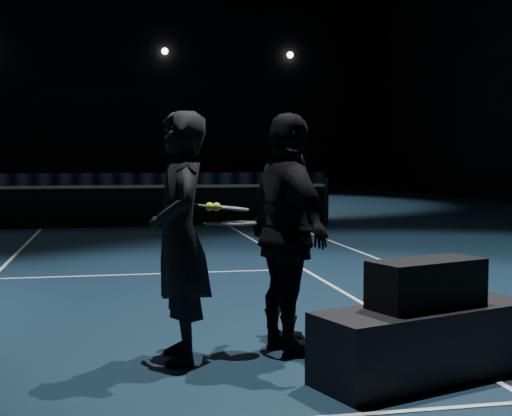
{
  "coord_description": "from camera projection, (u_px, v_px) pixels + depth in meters",
  "views": [
    {
      "loc": [
        1.53,
        -15.85,
        1.54
      ],
      "look_at": [
        2.61,
        -10.5,
        1.15
      ],
      "focal_mm": 50.0,
      "sensor_mm": 36.0,
      "label": 1
    }
  ],
  "objects": [
    {
      "name": "tennis_balls",
      "position": [
        213.0,
        205.0,
        5.4
      ],
      "size": [
        0.12,
        0.1,
        0.12
      ],
      "primitive_type": null,
      "color": "#C8E731",
      "rests_on": "racket_upper"
    },
    {
      "name": "racket_bag",
      "position": [
        427.0,
        283.0,
        4.96
      ],
      "size": [
        0.9,
        0.6,
        0.33
      ],
      "primitive_type": "cube",
      "rotation": [
        0.0,
        0.0,
        0.32
      ],
      "color": "black",
      "rests_on": "player_bench"
    },
    {
      "name": "sponsor_backdrop",
      "position": [
        76.0,
        184.0,
        30.43
      ],
      "size": [
        22.0,
        0.15,
        0.9
      ],
      "primitive_type": "cube",
      "color": "black",
      "rests_on": "floor"
    },
    {
      "name": "wall_back",
      "position": [
        77.0,
        82.0,
        32.55
      ],
      "size": [
        30.0,
        0.0,
        30.0
      ],
      "primitive_type": "plane",
      "rotation": [
        1.57,
        0.0,
        0.0
      ],
      "color": "black",
      "rests_on": "ground"
    },
    {
      "name": "net_post_right",
      "position": [
        326.0,
        201.0,
        16.53
      ],
      "size": [
        0.1,
        0.1,
        1.1
      ],
      "primitive_type": "cylinder",
      "color": "black",
      "rests_on": "floor"
    },
    {
      "name": "bag_signature",
      "position": [
        438.0,
        288.0,
        4.79
      ],
      "size": [
        0.37,
        0.13,
        0.11
      ],
      "primitive_type": "cube",
      "rotation": [
        0.0,
        0.0,
        0.32
      ],
      "color": "white",
      "rests_on": "racket_bag"
    },
    {
      "name": "floor",
      "position": [
        40.0,
        230.0,
        15.3
      ],
      "size": [
        36.0,
        36.0,
        0.0
      ],
      "primitive_type": "plane",
      "color": "black",
      "rests_on": "ground"
    },
    {
      "name": "net_mesh",
      "position": [
        40.0,
        209.0,
        15.27
      ],
      "size": [
        12.8,
        0.02,
        0.86
      ],
      "primitive_type": "cube",
      "color": "black",
      "rests_on": "floor"
    },
    {
      "name": "net_tape",
      "position": [
        40.0,
        187.0,
        15.24
      ],
      "size": [
        12.8,
        0.03,
        0.07
      ],
      "primitive_type": "cube",
      "color": "white",
      "rests_on": "net_mesh"
    },
    {
      "name": "player_b",
      "position": [
        288.0,
        234.0,
        5.56
      ],
      "size": [
        0.7,
        1.18,
        1.89
      ],
      "primitive_type": "imported",
      "rotation": [
        0.0,
        0.0,
        1.8
      ],
      "color": "black",
      "rests_on": "floor"
    },
    {
      "name": "fixtures_far",
      "position": [
        76.0,
        49.0,
        32.25
      ],
      "size": [
        20.0,
        0.3,
        0.3
      ],
      "primitive_type": null,
      "color": "white",
      "rests_on": "wall_back"
    },
    {
      "name": "player_a",
      "position": [
        180.0,
        237.0,
        5.35
      ],
      "size": [
        0.48,
        0.71,
        1.89
      ],
      "primitive_type": "imported",
      "rotation": [
        0.0,
        0.0,
        -1.53
      ],
      "color": "black",
      "rests_on": "floor"
    },
    {
      "name": "player_bench",
      "position": [
        426.0,
        342.0,
        4.99
      ],
      "size": [
        1.75,
        1.05,
        0.5
      ],
      "primitive_type": "cube",
      "rotation": [
        0.0,
        0.0,
        0.32
      ],
      "color": "black",
      "rests_on": "floor"
    },
    {
      "name": "court_lines",
      "position": [
        40.0,
        230.0,
        15.3
      ],
      "size": [
        10.98,
        23.78,
        0.01
      ],
      "primitive_type": null,
      "color": "white",
      "rests_on": "floor"
    },
    {
      "name": "racket_upper",
      "position": [
        231.0,
        208.0,
        5.47
      ],
      "size": [
        0.7,
        0.3,
        0.1
      ],
      "primitive_type": null,
      "rotation": [
        0.0,
        0.1,
        0.12
      ],
      "color": "black",
      "rests_on": "player_b"
    },
    {
      "name": "racket_lower",
      "position": [
        238.0,
        223.0,
        5.45
      ],
      "size": [
        0.69,
        0.25,
        0.03
      ],
      "primitive_type": null,
      "rotation": [
        0.0,
        0.0,
        0.05
      ],
      "color": "black",
      "rests_on": "player_a"
    }
  ]
}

